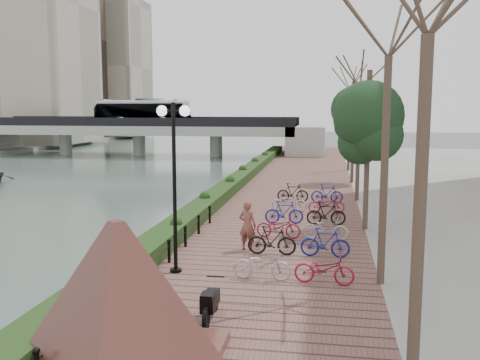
% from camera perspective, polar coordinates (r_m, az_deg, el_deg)
% --- Properties ---
extents(ground, '(220.00, 220.00, 0.00)m').
position_cam_1_polar(ground, '(15.76, -15.81, -13.03)').
color(ground, '#59595B').
rests_on(ground, ground).
extents(river_water, '(30.00, 130.00, 0.02)m').
position_cam_1_polar(river_water, '(44.22, -19.62, 0.17)').
color(river_water, '#4D6159').
rests_on(river_water, ground).
extents(promenade, '(8.00, 75.00, 0.50)m').
position_cam_1_polar(promenade, '(31.32, 4.86, -1.94)').
color(promenade, brown).
rests_on(promenade, ground).
extents(hedge, '(1.10, 56.00, 0.60)m').
position_cam_1_polar(hedge, '(34.11, -0.49, -0.17)').
color(hedge, '#133312').
rests_on(hedge, promenade).
extents(chain_fence, '(0.10, 14.10, 0.70)m').
position_cam_1_polar(chain_fence, '(16.75, -8.59, -8.50)').
color(chain_fence, black).
rests_on(chain_fence, promenade).
extents(granite_monument, '(4.60, 4.60, 2.95)m').
position_cam_1_polar(granite_monument, '(10.50, -12.83, -12.04)').
color(granite_monument, '#421E1C').
rests_on(granite_monument, promenade).
extents(lamppost, '(1.02, 0.32, 5.16)m').
position_cam_1_polar(lamppost, '(16.07, -7.06, 2.99)').
color(lamppost, black).
rests_on(lamppost, promenade).
extents(motorcycle, '(0.49, 1.45, 0.90)m').
position_cam_1_polar(motorcycle, '(13.02, -3.12, -12.79)').
color(motorcycle, black).
rests_on(motorcycle, promenade).
extents(pedestrian, '(0.74, 0.59, 1.77)m').
position_cam_1_polar(pedestrian, '(18.86, 0.81, -4.88)').
color(pedestrian, brown).
rests_on(pedestrian, promenade).
extents(bicycle_parking, '(2.40, 14.69, 1.00)m').
position_cam_1_polar(bicycle_parking, '(21.95, 6.80, -4.23)').
color(bicycle_parking, '#ABAAAF').
rests_on(bicycle_parking, promenade).
extents(street_trees, '(3.20, 37.12, 6.80)m').
position_cam_1_polar(street_trees, '(26.06, 12.88, 3.55)').
color(street_trees, '#3A2D22').
rests_on(street_trees, promenade).
extents(bridge, '(36.00, 10.77, 6.50)m').
position_cam_1_polar(bridge, '(62.10, -10.67, 5.67)').
color(bridge, gray).
rests_on(bridge, ground).
extents(far_buildings, '(35.00, 38.00, 38.00)m').
position_cam_1_polar(far_buildings, '(93.27, -22.31, 13.74)').
color(far_buildings, '#A59889').
rests_on(far_buildings, far_bank).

